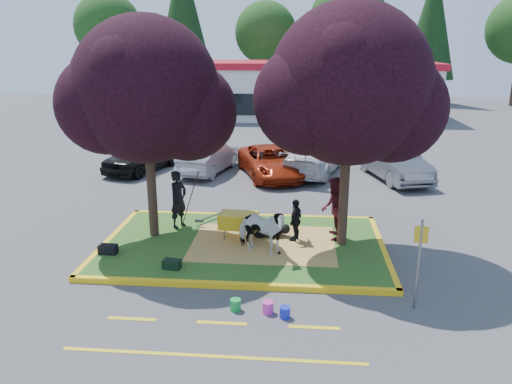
# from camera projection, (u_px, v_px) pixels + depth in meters

# --- Properties ---
(ground) EXTENTS (90.00, 90.00, 0.00)m
(ground) POSITION_uv_depth(u_px,v_px,m) (243.00, 247.00, 14.83)
(ground) COLOR #424244
(ground) RESTS_ON ground
(median_island) EXTENTS (8.00, 5.00, 0.15)m
(median_island) POSITION_uv_depth(u_px,v_px,m) (243.00, 245.00, 14.81)
(median_island) COLOR #24571B
(median_island) RESTS_ON ground
(curb_near) EXTENTS (8.30, 0.16, 0.15)m
(curb_near) POSITION_uv_depth(u_px,v_px,m) (232.00, 285.00, 12.35)
(curb_near) COLOR yellow
(curb_near) RESTS_ON ground
(curb_far) EXTENTS (8.30, 0.16, 0.15)m
(curb_far) POSITION_uv_depth(u_px,v_px,m) (251.00, 216.00, 17.27)
(curb_far) COLOR yellow
(curb_far) RESTS_ON ground
(curb_left) EXTENTS (0.16, 5.30, 0.15)m
(curb_left) POSITION_uv_depth(u_px,v_px,m) (110.00, 241.00, 15.15)
(curb_left) COLOR yellow
(curb_left) RESTS_ON ground
(curb_right) EXTENTS (0.16, 5.30, 0.15)m
(curb_right) POSITION_uv_depth(u_px,v_px,m) (383.00, 250.00, 14.47)
(curb_right) COLOR yellow
(curb_right) RESTS_ON ground
(straw_bedding) EXTENTS (4.20, 3.00, 0.01)m
(straw_bedding) POSITION_uv_depth(u_px,v_px,m) (263.00, 243.00, 14.73)
(straw_bedding) COLOR tan
(straw_bedding) RESTS_ON median_island
(tree_purple_left) EXTENTS (5.06, 4.20, 6.51)m
(tree_purple_left) POSITION_uv_depth(u_px,v_px,m) (147.00, 97.00, 14.17)
(tree_purple_left) COLOR black
(tree_purple_left) RESTS_ON median_island
(tree_purple_right) EXTENTS (5.30, 4.40, 6.82)m
(tree_purple_right) POSITION_uv_depth(u_px,v_px,m) (350.00, 92.00, 13.45)
(tree_purple_right) COLOR black
(tree_purple_right) RESTS_ON median_island
(fire_lane_stripe_a) EXTENTS (1.10, 0.12, 0.01)m
(fire_lane_stripe_a) POSITION_uv_depth(u_px,v_px,m) (132.00, 319.00, 10.99)
(fire_lane_stripe_a) COLOR yellow
(fire_lane_stripe_a) RESTS_ON ground
(fire_lane_stripe_b) EXTENTS (1.10, 0.12, 0.01)m
(fire_lane_stripe_b) POSITION_uv_depth(u_px,v_px,m) (222.00, 323.00, 10.82)
(fire_lane_stripe_b) COLOR yellow
(fire_lane_stripe_b) RESTS_ON ground
(fire_lane_stripe_c) EXTENTS (1.10, 0.12, 0.01)m
(fire_lane_stripe_c) POSITION_uv_depth(u_px,v_px,m) (314.00, 327.00, 10.65)
(fire_lane_stripe_c) COLOR yellow
(fire_lane_stripe_c) RESTS_ON ground
(fire_lane_long) EXTENTS (6.00, 0.10, 0.01)m
(fire_lane_long) POSITION_uv_depth(u_px,v_px,m) (212.00, 356.00, 9.67)
(fire_lane_long) COLOR yellow
(fire_lane_long) RESTS_ON ground
(retail_building) EXTENTS (20.40, 8.40, 4.40)m
(retail_building) POSITION_uv_depth(u_px,v_px,m) (305.00, 89.00, 40.73)
(retail_building) COLOR silver
(retail_building) RESTS_ON ground
(treeline) EXTENTS (46.58, 7.80, 14.63)m
(treeline) POSITION_uv_depth(u_px,v_px,m) (298.00, 23.00, 48.40)
(treeline) COLOR black
(treeline) RESTS_ON ground
(cow) EXTENTS (1.78, 1.35, 1.37)m
(cow) POSITION_uv_depth(u_px,v_px,m) (261.00, 231.00, 13.86)
(cow) COLOR silver
(cow) RESTS_ON median_island
(calf) EXTENTS (1.18, 0.91, 0.45)m
(calf) POSITION_uv_depth(u_px,v_px,m) (269.00, 229.00, 15.27)
(calf) COLOR black
(calf) RESTS_ON median_island
(handler) EXTENTS (0.70, 0.80, 1.85)m
(handler) POSITION_uv_depth(u_px,v_px,m) (178.00, 199.00, 15.83)
(handler) COLOR black
(handler) RESTS_ON median_island
(visitor_a) EXTENTS (0.74, 0.94, 1.90)m
(visitor_a) POSITION_uv_depth(u_px,v_px,m) (334.00, 209.00, 14.84)
(visitor_a) COLOR #49141D
(visitor_a) RESTS_ON median_island
(visitor_b) EXTENTS (0.57, 0.82, 1.29)m
(visitor_b) POSITION_uv_depth(u_px,v_px,m) (296.00, 220.00, 14.78)
(visitor_b) COLOR black
(visitor_b) RESTS_ON median_island
(wheelbarrow) EXTENTS (2.08, 0.77, 0.78)m
(wheelbarrow) POSITION_uv_depth(u_px,v_px,m) (239.00, 221.00, 15.03)
(wheelbarrow) COLOR black
(wheelbarrow) RESTS_ON median_island
(gear_bag_dark) EXTENTS (0.52, 0.30, 0.26)m
(gear_bag_dark) POSITION_uv_depth(u_px,v_px,m) (108.00, 249.00, 14.00)
(gear_bag_dark) COLOR black
(gear_bag_dark) RESTS_ON median_island
(gear_bag_green) EXTENTS (0.49, 0.35, 0.24)m
(gear_bag_green) POSITION_uv_depth(u_px,v_px,m) (172.00, 264.00, 13.07)
(gear_bag_green) COLOR black
(gear_bag_green) RESTS_ON median_island
(sign_post) EXTENTS (0.30, 0.08, 2.15)m
(sign_post) POSITION_uv_depth(u_px,v_px,m) (419.00, 256.00, 11.07)
(sign_post) COLOR slate
(sign_post) RESTS_ON ground
(bucket_green) EXTENTS (0.33, 0.33, 0.27)m
(bucket_green) POSITION_uv_depth(u_px,v_px,m) (236.00, 305.00, 11.31)
(bucket_green) COLOR #169438
(bucket_green) RESTS_ON ground
(bucket_pink) EXTENTS (0.26, 0.26, 0.27)m
(bucket_pink) POSITION_uv_depth(u_px,v_px,m) (268.00, 307.00, 11.20)
(bucket_pink) COLOR #E132A5
(bucket_pink) RESTS_ON ground
(bucket_blue) EXTENTS (0.26, 0.26, 0.26)m
(bucket_blue) POSITION_uv_depth(u_px,v_px,m) (285.00, 312.00, 11.00)
(bucket_blue) COLOR #1824C1
(bucket_blue) RESTS_ON ground
(car_black) EXTENTS (3.24, 4.97, 1.57)m
(car_black) POSITION_uv_depth(u_px,v_px,m) (143.00, 154.00, 23.65)
(car_black) COLOR black
(car_black) RESTS_ON ground
(car_silver) EXTENTS (2.46, 4.56, 1.43)m
(car_silver) POSITION_uv_depth(u_px,v_px,m) (209.00, 157.00, 23.31)
(car_silver) COLOR #93949A
(car_silver) RESTS_ON ground
(car_red) EXTENTS (3.67, 5.35, 1.36)m
(car_red) POSITION_uv_depth(u_px,v_px,m) (271.00, 162.00, 22.53)
(car_red) COLOR #9E270D
(car_red) RESTS_ON ground
(car_white) EXTENTS (3.39, 5.50, 1.49)m
(car_white) POSITION_uv_depth(u_px,v_px,m) (313.00, 158.00, 23.06)
(car_white) COLOR silver
(car_white) RESTS_ON ground
(car_grey) EXTENTS (2.87, 5.02, 1.56)m
(car_grey) POSITION_uv_depth(u_px,v_px,m) (394.00, 162.00, 22.08)
(car_grey) COLOR slate
(car_grey) RESTS_ON ground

